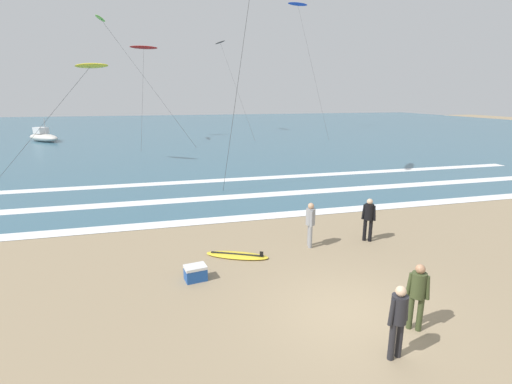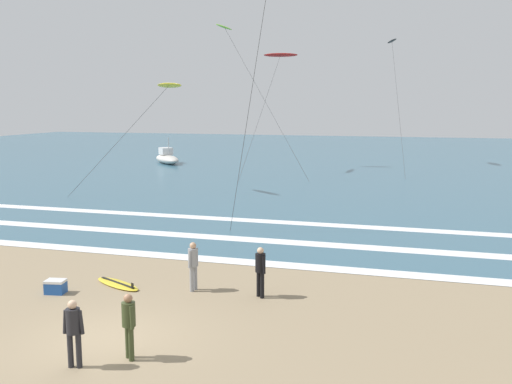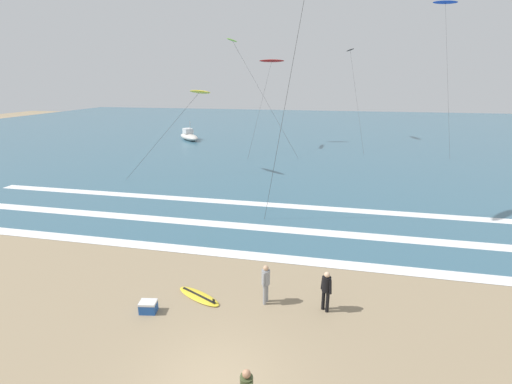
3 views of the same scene
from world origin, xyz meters
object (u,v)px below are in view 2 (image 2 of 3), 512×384
object	(u,v)px
surfer_foreground_main	(129,320)
kite_yellow_far_left	(169,86)
kite_black_high_left	(392,42)
surfer_left_near	(260,267)
cooler_box	(56,287)
kite_red_high_right	(280,56)
surfer_left_far	(73,327)
surfer_mid_group	(193,262)
kite_lime_mid_center	(225,28)
surfboard_near_water	(118,284)
offshore_boat	(167,158)

from	to	relation	value
surfer_foreground_main	kite_yellow_far_left	xyz separation A→B (m)	(-9.80, 23.83, 6.23)
kite_black_high_left	surfer_left_near	bearing A→B (deg)	-92.21
surfer_foreground_main	cooler_box	bearing A→B (deg)	141.87
surfer_foreground_main	kite_red_high_right	xyz separation A→B (m)	(-6.48, 41.55, 9.54)
surfer_left_far	kite_yellow_far_left	size ratio (longest dim) A/B	0.21
surfer_left_far	surfer_mid_group	world-z (taller)	same
surfer_left_far	surfer_mid_group	size ratio (longest dim) A/B	1.00
surfer_left_far	kite_lime_mid_center	distance (m)	40.28
surfer_left_near	surfboard_near_water	distance (m)	4.97
kite_black_high_left	kite_yellow_far_left	bearing A→B (deg)	-119.64
kite_red_high_right	surfboard_near_water	bearing A→B (deg)	-84.73
surfer_left_near	kite_black_high_left	bearing A→B (deg)	87.79
surfer_mid_group	kite_black_high_left	world-z (taller)	kite_black_high_left
kite_red_high_right	cooler_box	distance (m)	39.37
surfer_mid_group	surfer_foreground_main	bearing A→B (deg)	-84.83
surfer_mid_group	surfboard_near_water	bearing A→B (deg)	-175.81
kite_lime_mid_center	offshore_boat	bearing A→B (deg)	148.85
kite_black_high_left	kite_red_high_right	distance (m)	11.43
kite_lime_mid_center	kite_yellow_far_left	size ratio (longest dim) A/B	1.73
cooler_box	surfer_mid_group	bearing A→B (deg)	19.54
surfer_mid_group	surfer_left_near	bearing A→B (deg)	-0.46
surfer_left_near	cooler_box	world-z (taller)	surfer_left_near
surfer_left_far	offshore_boat	distance (m)	45.72
kite_red_high_right	kite_yellow_far_left	bearing A→B (deg)	-100.62
surfer_foreground_main	kite_yellow_far_left	distance (m)	26.51
surfboard_near_water	kite_red_high_right	size ratio (longest dim) A/B	0.18
surfer_left_near	surfer_left_far	distance (m)	6.40
surfer_foreground_main	kite_yellow_far_left	size ratio (longest dim) A/B	0.21
surfer_left_near	surfer_mid_group	xyz separation A→B (m)	(-2.25, 0.02, 0.00)
surfer_foreground_main	kite_yellow_far_left	world-z (taller)	kite_yellow_far_left
kite_black_high_left	cooler_box	xyz separation A→B (m)	(-7.99, -43.46, -11.81)
surfer_left_far	offshore_boat	world-z (taller)	offshore_boat
surfer_mid_group	kite_yellow_far_left	world-z (taller)	kite_yellow_far_left
kite_red_high_right	surfer_left_far	bearing A→B (deg)	-82.61
surfer_left_far	kite_red_high_right	bearing A→B (deg)	97.39
surfer_left_far	kite_yellow_far_left	bearing A→B (deg)	109.73
kite_black_high_left	cooler_box	bearing A→B (deg)	-100.42
surfer_mid_group	cooler_box	xyz separation A→B (m)	(-4.12, -1.46, -0.74)
kite_lime_mid_center	kite_yellow_far_left	world-z (taller)	kite_lime_mid_center
surfer_mid_group	kite_red_high_right	bearing A→B (deg)	99.37
kite_red_high_right	surfer_foreground_main	bearing A→B (deg)	-81.13
kite_lime_mid_center	cooler_box	world-z (taller)	kite_lime_mid_center
surfer_mid_group	surfer_foreground_main	world-z (taller)	same
surfer_left_near	kite_black_high_left	xyz separation A→B (m)	(1.62, 42.02, 11.07)
surfer_mid_group	kite_lime_mid_center	world-z (taller)	kite_lime_mid_center
surfer_mid_group	kite_yellow_far_left	distance (m)	21.88
surfer_left_far	kite_red_high_right	distance (m)	43.69
kite_yellow_far_left	cooler_box	bearing A→B (deg)	-75.52
surfer_foreground_main	offshore_boat	world-z (taller)	offshore_boat
surfboard_near_water	kite_yellow_far_left	bearing A→B (deg)	109.47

